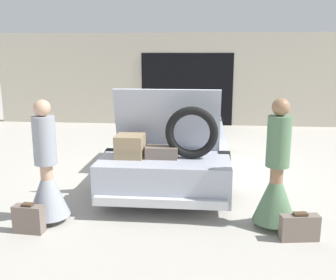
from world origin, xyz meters
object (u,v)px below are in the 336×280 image
car (174,143)px  suitcase_beside_right_person (299,227)px  person_right (276,182)px  suitcase_beside_left_person (29,219)px  person_left (47,179)px

car → suitcase_beside_right_person: 3.28m
car → suitcase_beside_right_person: (1.74, -2.76, -0.38)m
person_right → suitcase_beside_left_person: size_ratio=4.31×
car → person_right: size_ratio=2.88×
person_right → suitcase_beside_right_person: size_ratio=3.49×
person_left → suitcase_beside_right_person: 3.27m
person_right → suitcase_beside_left_person: (-3.11, -0.47, -0.43)m
car → suitcase_beside_left_person: car is taller
person_right → suitcase_beside_left_person: bearing=99.6°
person_right → suitcase_beside_right_person: person_right is taller
car → person_left: bearing=-120.8°
car → suitcase_beside_right_person: car is taller
car → person_left: (-1.50, -2.51, 0.05)m
suitcase_beside_left_person → car: bearing=60.6°
car → person_right: (1.50, -2.40, 0.07)m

